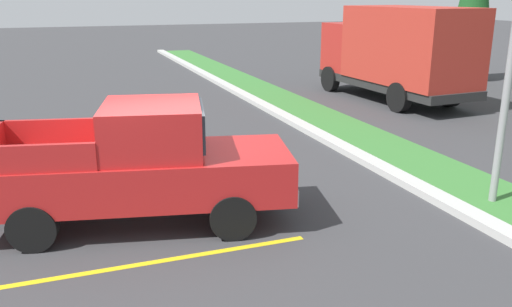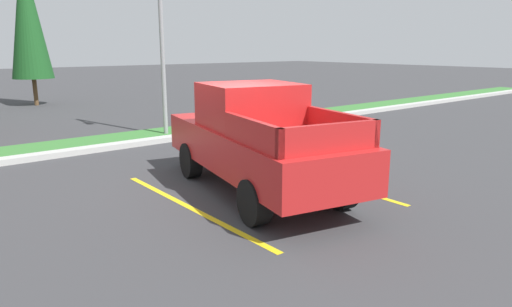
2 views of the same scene
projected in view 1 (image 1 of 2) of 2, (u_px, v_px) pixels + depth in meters
The scene contains 7 objects.
ground_plane at pixel (170, 216), 9.68m from camera, with size 120.00×120.00×0.00m, color #38383A.
parking_line_near at pixel (129, 192), 10.80m from camera, with size 0.12×4.80×0.01m, color yellow.
parking_line_far at pixel (156, 262), 8.01m from camera, with size 0.12×4.80×0.01m, color yellow.
curb_strip at pixel (405, 180), 11.31m from camera, with size 56.00×0.40×0.15m, color #B2B2AD.
grass_median at pixel (447, 176), 11.68m from camera, with size 56.00×1.80×0.06m, color #387533.
pickup_truck_main at pixel (140, 166), 9.12m from camera, with size 2.96×5.50×2.10m.
cargo_truck_distant at pixel (397, 51), 19.47m from camera, with size 6.93×2.84×3.40m.
Camera 1 is at (8.94, -1.62, 3.85)m, focal length 37.71 mm.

